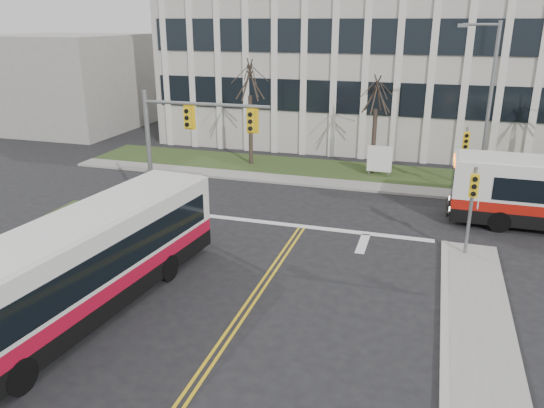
% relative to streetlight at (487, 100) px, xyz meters
% --- Properties ---
extents(ground, '(120.00, 120.00, 0.00)m').
position_rel_streetlight_xyz_m(ground, '(-8.03, -16.20, -5.19)').
color(ground, black).
rests_on(ground, ground).
extents(sidewalk_cross, '(44.00, 1.60, 0.14)m').
position_rel_streetlight_xyz_m(sidewalk_cross, '(-3.03, -1.00, -5.12)').
color(sidewalk_cross, '#9E9B93').
rests_on(sidewalk_cross, ground).
extents(building_lawn, '(44.00, 5.00, 0.12)m').
position_rel_streetlight_xyz_m(building_lawn, '(-3.03, 1.80, -5.13)').
color(building_lawn, '#2F441D').
rests_on(building_lawn, ground).
extents(office_building, '(40.00, 16.00, 12.00)m').
position_rel_streetlight_xyz_m(office_building, '(-3.03, 13.80, 0.81)').
color(office_building, '#BAB3AB').
rests_on(office_building, ground).
extents(building_annex, '(12.00, 12.00, 8.00)m').
position_rel_streetlight_xyz_m(building_annex, '(-34.03, 9.80, -1.19)').
color(building_annex, '#9E9B93').
rests_on(building_annex, ground).
extents(mast_arm_signal, '(6.11, 0.38, 6.20)m').
position_rel_streetlight_xyz_m(mast_arm_signal, '(-13.65, -9.04, -0.94)').
color(mast_arm_signal, slate).
rests_on(mast_arm_signal, ground).
extents(signal_pole_near, '(0.34, 0.39, 3.80)m').
position_rel_streetlight_xyz_m(signal_pole_near, '(-0.83, -9.30, -2.69)').
color(signal_pole_near, slate).
rests_on(signal_pole_near, ground).
extents(signal_pole_far, '(0.34, 0.39, 3.80)m').
position_rel_streetlight_xyz_m(signal_pole_far, '(-0.83, -0.80, -2.69)').
color(signal_pole_far, slate).
rests_on(signal_pole_far, ground).
extents(streetlight, '(2.15, 0.25, 9.20)m').
position_rel_streetlight_xyz_m(streetlight, '(0.00, 0.00, 0.00)').
color(streetlight, slate).
rests_on(streetlight, ground).
extents(directory_sign, '(1.50, 0.12, 2.00)m').
position_rel_streetlight_xyz_m(directory_sign, '(-5.53, 1.30, -4.02)').
color(directory_sign, slate).
rests_on(directory_sign, ground).
extents(tree_left, '(1.80, 1.80, 7.70)m').
position_rel_streetlight_xyz_m(tree_left, '(-14.03, 1.80, 0.32)').
color(tree_left, '#42352B').
rests_on(tree_left, ground).
extents(tree_mid, '(1.80, 1.80, 6.82)m').
position_rel_streetlight_xyz_m(tree_mid, '(-6.03, 2.00, -0.31)').
color(tree_mid, '#42352B').
rests_on(tree_mid, ground).
extents(bus_main, '(3.85, 12.34, 3.24)m').
position_rel_streetlight_xyz_m(bus_main, '(-13.03, -17.66, -3.58)').
color(bus_main, silver).
rests_on(bus_main, ground).
extents(newspaper_box_blue, '(0.60, 0.57, 0.95)m').
position_rel_streetlight_xyz_m(newspaper_box_blue, '(-14.83, -15.64, -4.72)').
color(newspaper_box_blue, navy).
rests_on(newspaper_box_blue, ground).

